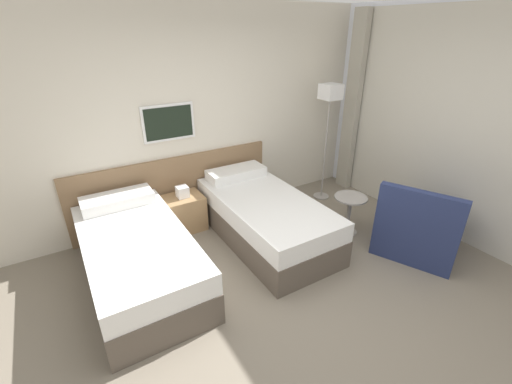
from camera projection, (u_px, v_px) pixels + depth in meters
name	position (u px, v px, depth m)	size (l,w,h in m)	color
ground_plane	(301.00, 311.00, 3.20)	(16.00, 16.00, 0.00)	slate
wall_headboard	(196.00, 122.00, 4.36)	(10.00, 0.10, 2.70)	beige
wall_window	(488.00, 134.00, 3.74)	(0.21, 4.73, 2.70)	white
bed_near_door	(138.00, 257.00, 3.48)	(0.97, 1.94, 0.68)	brown
bed_near_window	(265.00, 217.00, 4.20)	(0.97, 1.94, 0.68)	brown
nightstand	(185.00, 212.00, 4.42)	(0.48, 0.39, 0.60)	#9E7A51
floor_lamp	(330.00, 104.00, 4.73)	(0.25, 0.25, 1.70)	#9E9993
side_table	(349.00, 208.00, 4.28)	(0.40, 0.40, 0.51)	gray
armchair	(418.00, 231.00, 3.95)	(1.07, 1.10, 0.89)	navy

